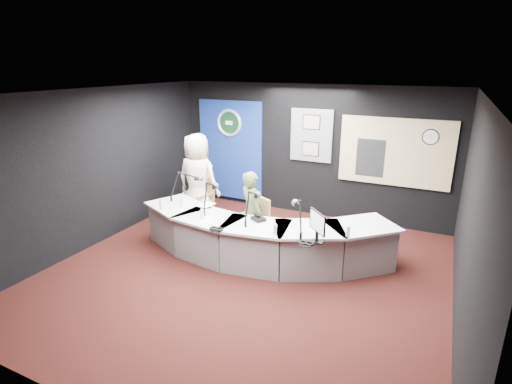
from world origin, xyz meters
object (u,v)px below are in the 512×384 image
at_px(broadcast_desk, 258,238).
at_px(armchair_left, 199,200).
at_px(armchair_right, 251,226).
at_px(person_woman, 251,212).
at_px(person_man, 198,179).

xyz_separation_m(broadcast_desk, armchair_left, (-1.82, 0.97, 0.10)).
height_order(broadcast_desk, armchair_right, armchair_right).
bearing_deg(broadcast_desk, armchair_left, 152.02).
bearing_deg(person_woman, broadcast_desk, 169.30).
height_order(armchair_right, person_woman, person_woman).
bearing_deg(person_woman, armchair_right, -0.00).
xyz_separation_m(armchair_right, person_woman, (0.00, 0.00, 0.27)).
relative_size(armchair_left, armchair_right, 1.04).
distance_m(armchair_right, person_woman, 0.27).
distance_m(armchair_right, person_man, 1.81).
relative_size(broadcast_desk, person_woman, 3.08).
bearing_deg(armchair_right, person_woman, 0.00).
relative_size(armchair_right, person_woman, 0.63).
height_order(broadcast_desk, armchair_left, armchair_left).
relative_size(armchair_right, person_man, 0.49).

